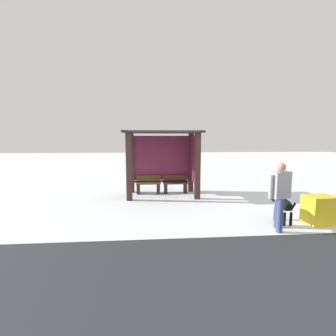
% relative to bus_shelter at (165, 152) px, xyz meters
% --- Properties ---
extents(ground_plane, '(60.00, 60.00, 0.00)m').
position_rel_bus_shelter_xyz_m(ground_plane, '(-0.11, -0.21, -1.67)').
color(ground_plane, white).
extents(bus_shelter, '(2.91, 1.80, 2.49)m').
position_rel_bus_shelter_xyz_m(bus_shelter, '(0.00, 0.00, 0.00)').
color(bus_shelter, '#3A2220').
rests_on(bus_shelter, ground).
extents(bench_left_inside, '(1.00, 0.42, 0.71)m').
position_rel_bus_shelter_xyz_m(bench_left_inside, '(-0.66, 0.19, -1.36)').
color(bench_left_inside, '#543E19').
rests_on(bench_left_inside, ground).
extents(bench_center_inside, '(1.00, 0.36, 0.71)m').
position_rel_bus_shelter_xyz_m(bench_center_inside, '(0.44, 0.19, -1.35)').
color(bench_center_inside, '#47311A').
rests_on(bench_center_inside, ground).
extents(person_walking, '(0.63, 0.49, 1.64)m').
position_rel_bus_shelter_xyz_m(person_walking, '(2.45, -4.06, -0.71)').
color(person_walking, '#B2B0BC').
rests_on(person_walking, ground).
extents(dog, '(0.28, 1.07, 0.67)m').
position_rel_bus_shelter_xyz_m(dog, '(2.84, -3.52, -1.19)').
color(dog, black).
rests_on(dog, ground).
extents(road_strip, '(36.00, 4.01, 0.01)m').
position_rel_bus_shelter_xyz_m(road_strip, '(-0.11, -6.39, -1.67)').
color(road_strip, '#2B2F33').
rests_on(road_strip, ground).
extents(grit_bin, '(0.73, 0.59, 0.72)m').
position_rel_bus_shelter_xyz_m(grit_bin, '(3.77, -3.69, -1.31)').
color(grit_bin, yellow).
rests_on(grit_bin, ground).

